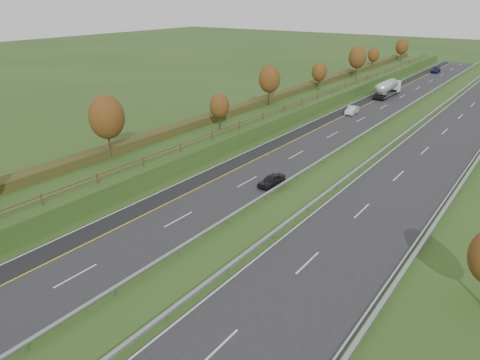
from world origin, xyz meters
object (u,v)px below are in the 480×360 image
(road_tanker, at_px, (388,88))
(car_small_far, at_px, (436,70))
(car_silver_mid, at_px, (352,110))
(car_dark_near, at_px, (272,180))

(road_tanker, bearing_deg, car_small_far, 89.49)
(road_tanker, xyz_separation_m, car_small_far, (0.37, 40.74, -1.06))
(car_silver_mid, xyz_separation_m, car_small_far, (0.37, 60.29, 0.04))
(road_tanker, relative_size, car_silver_mid, 2.56)
(car_small_far, bearing_deg, car_dark_near, -91.21)
(car_silver_mid, distance_m, car_small_far, 60.29)
(car_silver_mid, bearing_deg, car_dark_near, -85.90)
(car_dark_near, bearing_deg, car_small_far, 99.35)
(road_tanker, relative_size, car_dark_near, 2.89)
(car_dark_near, bearing_deg, car_silver_mid, 104.85)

